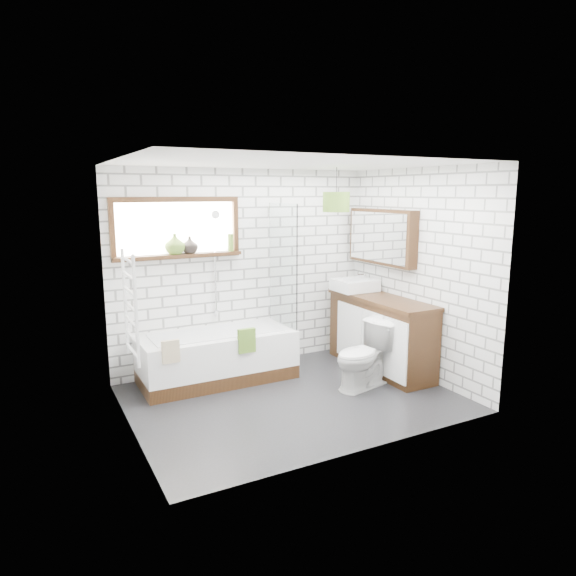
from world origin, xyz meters
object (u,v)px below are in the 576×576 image
basin (355,285)px  pendant (336,202)px  bathtub (217,357)px  vanity (381,333)px  toilet (364,356)px

basin → pendant: (-0.54, -0.34, 1.09)m
bathtub → vanity: size_ratio=1.10×
bathtub → pendant: pendant is taller
vanity → pendant: 1.75m
bathtub → vanity: vanity is taller
basin → toilet: 1.22m
bathtub → toilet: 1.73m
vanity → toilet: (-0.56, -0.42, -0.09)m
bathtub → pendant: size_ratio=5.71×
bathtub → vanity: bearing=-16.4°
bathtub → basin: (1.91, -0.08, 0.72)m
toilet → basin: bearing=138.2°
toilet → vanity: bearing=113.8°
vanity → basin: size_ratio=3.16×
bathtub → toilet: size_ratio=2.37×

